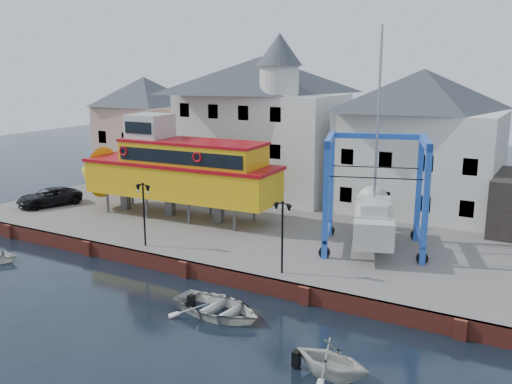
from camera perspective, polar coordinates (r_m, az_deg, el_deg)
The scene contains 13 objects.
ground at distance 35.07m, azimuth -7.18°, elevation -8.42°, with size 140.00×140.00×0.00m, color black.
hardstanding at distance 43.72m, azimuth 1.46°, elevation -3.33°, with size 44.00×22.00×1.00m, color slate.
quay_wall at distance 34.98m, azimuth -7.10°, elevation -7.60°, with size 44.00×0.47×1.00m.
building_pink at distance 58.41m, azimuth -10.98°, elevation 6.18°, with size 8.00×7.00×10.30m.
building_white_main at distance 51.10m, azimuth 0.61°, elevation 6.84°, with size 14.00×8.30×14.00m.
building_white_right at distance 46.70m, azimuth 16.08°, elevation 4.87°, with size 12.00×8.00×11.20m.
lamp_post_left at distance 37.16m, azimuth -11.20°, elevation -0.61°, with size 1.12×0.32×4.20m.
lamp_post_right at distance 31.69m, azimuth 2.66°, elevation -2.70°, with size 1.12×0.32×4.20m.
tour_boat at distance 44.31m, azimuth -8.66°, elevation 2.30°, with size 18.11×5.17×7.80m.
travel_lift at distance 37.61m, azimuth 11.67°, elevation -1.83°, with size 7.73×9.44×13.86m.
van at distance 50.50m, azimuth -19.98°, elevation -0.48°, with size 2.39×5.18×1.44m, color black.
motorboat_b at distance 29.98m, azimuth -3.93°, elevation -12.15°, with size 3.65×5.11×1.06m, color beige.
motorboat_c at distance 24.82m, azimuth 7.53°, elevation -17.90°, with size 2.92×3.39×1.78m, color beige.
Camera 1 is at (19.83, -26.03, 12.62)m, focal length 40.00 mm.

